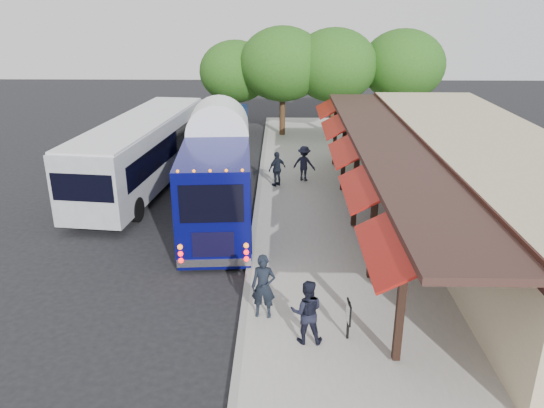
% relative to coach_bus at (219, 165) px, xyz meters
% --- Properties ---
extents(ground, '(90.00, 90.00, 0.00)m').
position_rel_coach_bus_xyz_m(ground, '(1.45, -6.08, -1.94)').
color(ground, black).
rests_on(ground, ground).
extents(sidewalk, '(10.00, 40.00, 0.15)m').
position_rel_coach_bus_xyz_m(sidewalk, '(6.45, -2.08, -1.87)').
color(sidewalk, '#9E9B93').
rests_on(sidewalk, ground).
extents(curb, '(0.20, 40.00, 0.16)m').
position_rel_coach_bus_xyz_m(curb, '(1.50, -2.08, -1.87)').
color(curb, gray).
rests_on(curb, ground).
extents(station_shelter, '(8.15, 20.00, 3.60)m').
position_rel_coach_bus_xyz_m(station_shelter, '(9.83, -2.08, -0.10)').
color(station_shelter, tan).
rests_on(station_shelter, ground).
extents(coach_bus, '(3.17, 11.43, 3.62)m').
position_rel_coach_bus_xyz_m(coach_bus, '(0.00, 0.00, 0.00)').
color(coach_bus, '#070853').
rests_on(coach_bus, ground).
extents(city_bus, '(3.93, 12.03, 3.17)m').
position_rel_coach_bus_xyz_m(city_bus, '(-3.85, 2.90, -0.19)').
color(city_bus, '#92969A').
rests_on(city_bus, ground).
extents(ped_a, '(0.69, 0.50, 1.79)m').
position_rel_coach_bus_xyz_m(ped_a, '(2.05, -8.19, -0.90)').
color(ped_a, black).
rests_on(ped_a, sidewalk).
extents(ped_b, '(0.84, 0.66, 1.69)m').
position_rel_coach_bus_xyz_m(ped_b, '(3.15, -9.31, -0.95)').
color(ped_b, black).
rests_on(ped_b, sidewalk).
extents(ped_c, '(0.98, 0.90, 1.61)m').
position_rel_coach_bus_xyz_m(ped_c, '(2.31, 2.66, -0.99)').
color(ped_c, black).
rests_on(ped_c, sidewalk).
extents(ped_d, '(1.23, 0.97, 1.67)m').
position_rel_coach_bus_xyz_m(ped_d, '(3.58, 3.44, -0.96)').
color(ped_d, black).
rests_on(ped_d, sidewalk).
extents(sign_board, '(0.08, 0.48, 1.05)m').
position_rel_coach_bus_xyz_m(sign_board, '(4.20, -9.18, -1.08)').
color(sign_board, black).
rests_on(sign_board, sidewalk).
extents(tree_left, '(5.30, 5.30, 6.79)m').
position_rel_coach_bus_xyz_m(tree_left, '(2.55, 12.73, 2.58)').
color(tree_left, '#382314').
rests_on(tree_left, ground).
extents(tree_mid, '(5.23, 5.23, 6.70)m').
position_rel_coach_bus_xyz_m(tree_mid, '(5.70, 12.68, 2.52)').
color(tree_mid, '#382314').
rests_on(tree_mid, ground).
extents(tree_right, '(5.16, 5.16, 6.61)m').
position_rel_coach_bus_xyz_m(tree_right, '(10.00, 13.31, 2.46)').
color(tree_right, '#382314').
rests_on(tree_right, ground).
extents(tree_far, '(4.60, 4.60, 5.88)m').
position_rel_coach_bus_xyz_m(tree_far, '(-0.46, 13.97, 1.98)').
color(tree_far, '#382314').
rests_on(tree_far, ground).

